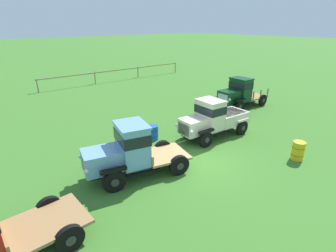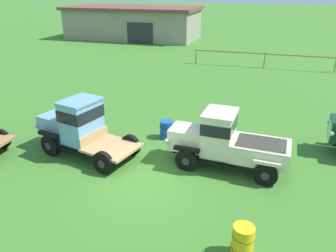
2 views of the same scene
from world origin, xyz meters
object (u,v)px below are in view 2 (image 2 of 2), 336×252
Objects in this scene: farm_shed at (134,22)px; vintage_truck_second_in_line at (79,126)px; oil_drum_near_fence at (243,241)px; vintage_truck_midrow_center at (226,141)px; oil_drum_beside_row at (166,129)px.

farm_shed is 3.52× the size of vintage_truck_second_in_line.
vintage_truck_second_in_line is 5.20× the size of oil_drum_near_fence.
vintage_truck_second_in_line reaches higher than vintage_truck_midrow_center.
farm_shed reaches higher than vintage_truck_second_in_line.
oil_drum_beside_row is at bearing 148.14° from vintage_truck_midrow_center.
oil_drum_near_fence reaches higher than oil_drum_beside_row.
vintage_truck_midrow_center is (16.16, -29.63, -0.87)m from farm_shed.
vintage_truck_midrow_center is 5.66× the size of oil_drum_beside_row.
vintage_truck_midrow_center is at bearing -61.38° from farm_shed.
oil_drum_beside_row is (-2.92, 1.82, -0.70)m from vintage_truck_midrow_center.
oil_drum_beside_row is (13.24, -27.81, -1.57)m from farm_shed.
farm_shed is at bearing 115.46° from oil_drum_beside_row.
farm_shed is at bearing 118.62° from vintage_truck_midrow_center.
farm_shed reaches higher than vintage_truck_midrow_center.
oil_drum_near_fence is at bearing -57.19° from oil_drum_beside_row.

